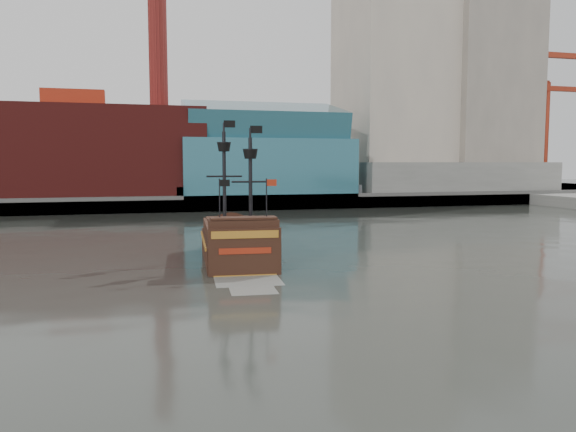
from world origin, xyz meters
name	(u,v)px	position (x,y,z in m)	size (l,w,h in m)	color
ground	(367,303)	(0.00, 0.00, 0.00)	(400.00, 400.00, 0.00)	#272A25
promenade_far	(196,195)	(0.00, 92.00, 1.00)	(220.00, 60.00, 2.00)	slate
seawall	(215,203)	(0.00, 62.50, 1.30)	(220.00, 1.00, 2.60)	#4C4C49
skyline	(224,79)	(5.21, 84.56, 24.55)	(149.00, 45.00, 62.00)	brown
crane_a	(543,114)	(78.63, 82.00, 19.11)	(22.50, 4.00, 32.25)	slate
crane_b	(547,132)	(88.23, 92.00, 15.57)	(19.10, 4.00, 26.25)	slate
pirate_ship	(237,247)	(-4.64, 15.57, 1.10)	(6.25, 16.63, 12.18)	black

